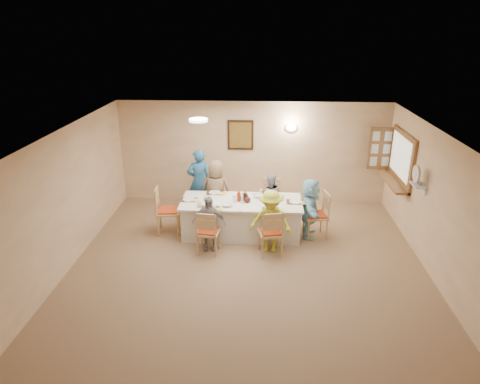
# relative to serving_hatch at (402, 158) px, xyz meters

# --- Properties ---
(ground) EXTENTS (7.00, 7.00, 0.00)m
(ground) POSITION_rel_serving_hatch_xyz_m (-3.21, -2.40, -1.50)
(ground) COLOR #A37A56
(room_walls) EXTENTS (7.00, 7.00, 7.00)m
(room_walls) POSITION_rel_serving_hatch_xyz_m (-3.21, -2.40, 0.01)
(room_walls) COLOR tan
(room_walls) RESTS_ON ground
(wall_picture) EXTENTS (0.62, 0.05, 0.72)m
(wall_picture) POSITION_rel_serving_hatch_xyz_m (-3.51, 1.06, 0.20)
(wall_picture) COLOR black
(wall_picture) RESTS_ON room_walls
(wall_sconce) EXTENTS (0.26, 0.09, 0.18)m
(wall_sconce) POSITION_rel_serving_hatch_xyz_m (-2.31, 1.04, 0.40)
(wall_sconce) COLOR white
(wall_sconce) RESTS_ON room_walls
(ceiling_light) EXTENTS (0.36, 0.36, 0.05)m
(ceiling_light) POSITION_rel_serving_hatch_xyz_m (-4.21, -0.90, 0.97)
(ceiling_light) COLOR white
(ceiling_light) RESTS_ON room_walls
(serving_hatch) EXTENTS (0.06, 1.50, 1.15)m
(serving_hatch) POSITION_rel_serving_hatch_xyz_m (0.00, 0.00, 0.00)
(serving_hatch) COLOR brown
(serving_hatch) RESTS_ON room_walls
(hatch_sill) EXTENTS (0.30, 1.50, 0.05)m
(hatch_sill) POSITION_rel_serving_hatch_xyz_m (-0.12, 0.00, -0.53)
(hatch_sill) COLOR brown
(hatch_sill) RESTS_ON room_walls
(shutter_door) EXTENTS (0.55, 0.04, 1.00)m
(shutter_door) POSITION_rel_serving_hatch_xyz_m (-0.26, 0.76, 0.00)
(shutter_door) COLOR brown
(shutter_door) RESTS_ON room_walls
(fan_shelf) EXTENTS (0.22, 0.36, 0.03)m
(fan_shelf) POSITION_rel_serving_hatch_xyz_m (-0.08, -1.35, -0.10)
(fan_shelf) COLOR white
(fan_shelf) RESTS_ON room_walls
(desk_fan) EXTENTS (0.30, 0.30, 0.28)m
(desk_fan) POSITION_rel_serving_hatch_xyz_m (-0.11, -1.35, 0.05)
(desk_fan) COLOR #A5A5A8
(desk_fan) RESTS_ON fan_shelf
(dining_table) EXTENTS (2.50, 1.06, 0.76)m
(dining_table) POSITION_rel_serving_hatch_xyz_m (-3.39, -0.77, -1.12)
(dining_table) COLOR silver
(dining_table) RESTS_ON ground
(chair_back_left) EXTENTS (0.50, 0.50, 0.90)m
(chair_back_left) POSITION_rel_serving_hatch_xyz_m (-3.99, 0.03, -1.05)
(chair_back_left) COLOR tan
(chair_back_left) RESTS_ON ground
(chair_back_right) EXTENTS (0.53, 0.53, 0.93)m
(chair_back_right) POSITION_rel_serving_hatch_xyz_m (-2.79, 0.03, -1.04)
(chair_back_right) COLOR tan
(chair_back_right) RESTS_ON ground
(chair_front_left) EXTENTS (0.48, 0.48, 0.91)m
(chair_front_left) POSITION_rel_serving_hatch_xyz_m (-3.99, -1.57, -1.05)
(chair_front_left) COLOR tan
(chair_front_left) RESTS_ON ground
(chair_front_right) EXTENTS (0.54, 0.54, 0.95)m
(chair_front_right) POSITION_rel_serving_hatch_xyz_m (-2.79, -1.57, -1.03)
(chair_front_right) COLOR tan
(chair_front_right) RESTS_ON ground
(chair_left_end) EXTENTS (0.54, 0.54, 1.02)m
(chair_left_end) POSITION_rel_serving_hatch_xyz_m (-4.94, -0.77, -0.99)
(chair_left_end) COLOR tan
(chair_left_end) RESTS_ON ground
(chair_right_end) EXTENTS (0.54, 0.54, 0.97)m
(chair_right_end) POSITION_rel_serving_hatch_xyz_m (-1.84, -0.77, -1.01)
(chair_right_end) COLOR tan
(chair_right_end) RESTS_ON ground
(diner_back_left) EXTENTS (0.79, 0.59, 1.42)m
(diner_back_left) POSITION_rel_serving_hatch_xyz_m (-3.99, -0.09, -0.79)
(diner_back_left) COLOR brown
(diner_back_left) RESTS_ON ground
(diner_back_right) EXTENTS (0.66, 0.57, 1.14)m
(diner_back_right) POSITION_rel_serving_hatch_xyz_m (-2.79, -0.09, -0.93)
(diner_back_right) COLOR #999AB1
(diner_back_right) RESTS_ON ground
(diner_front_left) EXTENTS (0.68, 0.33, 1.13)m
(diner_front_left) POSITION_rel_serving_hatch_xyz_m (-3.99, -1.45, -0.94)
(diner_front_left) COLOR #9C9C9C
(diner_front_left) RESTS_ON ground
(diner_front_right) EXTENTS (0.99, 0.77, 1.27)m
(diner_front_right) POSITION_rel_serving_hatch_xyz_m (-2.79, -1.45, -0.87)
(diner_front_right) COLOR gold
(diner_front_right) RESTS_ON ground
(diner_right_end) EXTENTS (1.27, 0.66, 1.27)m
(diner_right_end) POSITION_rel_serving_hatch_xyz_m (-1.97, -0.77, -0.86)
(diner_right_end) COLOR #9BE3FB
(diner_right_end) RESTS_ON ground
(caregiver) EXTENTS (0.80, 0.73, 1.53)m
(caregiver) POSITION_rel_serving_hatch_xyz_m (-4.44, 0.38, -0.74)
(caregiver) COLOR #266294
(caregiver) RESTS_ON ground
(placemat_fl) EXTENTS (0.36, 0.27, 0.01)m
(placemat_fl) POSITION_rel_serving_hatch_xyz_m (-3.99, -1.19, -0.74)
(placemat_fl) COLOR #472B19
(placemat_fl) RESTS_ON dining_table
(plate_fl) EXTENTS (0.23, 0.23, 0.01)m
(plate_fl) POSITION_rel_serving_hatch_xyz_m (-3.99, -1.19, -0.73)
(plate_fl) COLOR white
(plate_fl) RESTS_ON dining_table
(napkin_fl) EXTENTS (0.13, 0.13, 0.01)m
(napkin_fl) POSITION_rel_serving_hatch_xyz_m (-3.81, -1.24, -0.73)
(napkin_fl) COLOR yellow
(napkin_fl) RESTS_ON dining_table
(placemat_fr) EXTENTS (0.33, 0.25, 0.01)m
(placemat_fr) POSITION_rel_serving_hatch_xyz_m (-2.79, -1.19, -0.74)
(placemat_fr) COLOR #472B19
(placemat_fr) RESTS_ON dining_table
(plate_fr) EXTENTS (0.24, 0.24, 0.02)m
(plate_fr) POSITION_rel_serving_hatch_xyz_m (-2.79, -1.19, -0.73)
(plate_fr) COLOR white
(plate_fr) RESTS_ON dining_table
(napkin_fr) EXTENTS (0.14, 0.14, 0.01)m
(napkin_fr) POSITION_rel_serving_hatch_xyz_m (-2.61, -1.24, -0.73)
(napkin_fr) COLOR yellow
(napkin_fr) RESTS_ON dining_table
(placemat_bl) EXTENTS (0.36, 0.27, 0.01)m
(placemat_bl) POSITION_rel_serving_hatch_xyz_m (-3.99, -0.35, -0.74)
(placemat_bl) COLOR #472B19
(placemat_bl) RESTS_ON dining_table
(plate_bl) EXTENTS (0.26, 0.26, 0.02)m
(plate_bl) POSITION_rel_serving_hatch_xyz_m (-3.99, -0.35, -0.73)
(plate_bl) COLOR white
(plate_bl) RESTS_ON dining_table
(napkin_bl) EXTENTS (0.14, 0.14, 0.01)m
(napkin_bl) POSITION_rel_serving_hatch_xyz_m (-3.81, -0.40, -0.73)
(napkin_bl) COLOR yellow
(napkin_bl) RESTS_ON dining_table
(placemat_br) EXTENTS (0.35, 0.26, 0.01)m
(placemat_br) POSITION_rel_serving_hatch_xyz_m (-2.79, -0.35, -0.74)
(placemat_br) COLOR #472B19
(placemat_br) RESTS_ON dining_table
(plate_br) EXTENTS (0.23, 0.23, 0.01)m
(plate_br) POSITION_rel_serving_hatch_xyz_m (-2.79, -0.35, -0.73)
(plate_br) COLOR white
(plate_br) RESTS_ON dining_table
(napkin_br) EXTENTS (0.15, 0.15, 0.01)m
(napkin_br) POSITION_rel_serving_hatch_xyz_m (-2.61, -0.40, -0.73)
(napkin_br) COLOR yellow
(napkin_br) RESTS_ON dining_table
(placemat_le) EXTENTS (0.34, 0.26, 0.01)m
(placemat_le) POSITION_rel_serving_hatch_xyz_m (-4.49, -0.77, -0.74)
(placemat_le) COLOR #472B19
(placemat_le) RESTS_ON dining_table
(plate_le) EXTENTS (0.25, 0.25, 0.02)m
(plate_le) POSITION_rel_serving_hatch_xyz_m (-4.49, -0.77, -0.73)
(plate_le) COLOR white
(plate_le) RESTS_ON dining_table
(napkin_le) EXTENTS (0.13, 0.13, 0.01)m
(napkin_le) POSITION_rel_serving_hatch_xyz_m (-4.31, -0.82, -0.73)
(napkin_le) COLOR yellow
(napkin_le) RESTS_ON dining_table
(placemat_re) EXTENTS (0.37, 0.28, 0.01)m
(placemat_re) POSITION_rel_serving_hatch_xyz_m (-2.27, -0.77, -0.74)
(placemat_re) COLOR #472B19
(placemat_re) RESTS_ON dining_table
(plate_re) EXTENTS (0.26, 0.26, 0.02)m
(plate_re) POSITION_rel_serving_hatch_xyz_m (-2.27, -0.77, -0.73)
(plate_re) COLOR white
(plate_re) RESTS_ON dining_table
(napkin_re) EXTENTS (0.15, 0.15, 0.01)m
(napkin_re) POSITION_rel_serving_hatch_xyz_m (-2.09, -0.82, -0.73)
(napkin_re) COLOR yellow
(napkin_re) RESTS_ON dining_table
(teacup_a) EXTENTS (0.14, 0.14, 0.08)m
(teacup_a) POSITION_rel_serving_hatch_xyz_m (-4.22, -1.13, -0.70)
(teacup_a) COLOR white
(teacup_a) RESTS_ON dining_table
(teacup_b) EXTENTS (0.12, 0.12, 0.07)m
(teacup_b) POSITION_rel_serving_hatch_xyz_m (-2.99, -0.26, -0.70)
(teacup_b) COLOR white
(teacup_b) RESTS_ON dining_table
(bowl_a) EXTENTS (0.27, 0.27, 0.05)m
(bowl_a) POSITION_rel_serving_hatch_xyz_m (-3.66, -1.05, -0.71)
(bowl_a) COLOR white
(bowl_a) RESTS_ON dining_table
(bowl_b) EXTENTS (0.35, 0.35, 0.07)m
(bowl_b) POSITION_rel_serving_hatch_xyz_m (-3.04, -0.55, -0.71)
(bowl_b) COLOR white
(bowl_b) RESTS_ON dining_table
(condiment_ketchup) EXTENTS (0.15, 0.15, 0.25)m
(condiment_ketchup) POSITION_rel_serving_hatch_xyz_m (-3.45, -0.77, -0.62)
(condiment_ketchup) COLOR #AE2D0E
(condiment_ketchup) RESTS_ON dining_table
(condiment_brown) EXTENTS (0.15, 0.15, 0.21)m
(condiment_brown) POSITION_rel_serving_hatch_xyz_m (-3.32, -0.71, -0.64)
(condiment_brown) COLOR #38160E
(condiment_brown) RESTS_ON dining_table
(condiment_malt) EXTENTS (0.19, 0.19, 0.17)m
(condiment_malt) POSITION_rel_serving_hatch_xyz_m (-3.27, -0.84, -0.65)
(condiment_malt) COLOR #38160E
(condiment_malt) RESTS_ON dining_table
(drinking_glass) EXTENTS (0.06, 0.06, 0.09)m
(drinking_glass) POSITION_rel_serving_hatch_xyz_m (-3.54, -0.72, -0.68)
(drinking_glass) COLOR silver
(drinking_glass) RESTS_ON dining_table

